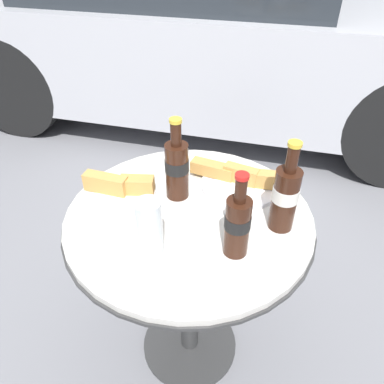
{
  "coord_description": "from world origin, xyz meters",
  "views": [
    {
      "loc": [
        0.22,
        -0.78,
        1.38
      ],
      "look_at": [
        0.0,
        0.04,
        0.74
      ],
      "focal_mm": 35.0,
      "sensor_mm": 36.0,
      "label": 1
    }
  ],
  "objects_px": {
    "bistro_table": "(189,249)",
    "cola_bottle_left": "(285,196)",
    "lunch_plate_far": "(120,190)",
    "parked_car": "(211,28)",
    "cola_bottle_center": "(237,224)",
    "lunch_plate_near": "(241,180)",
    "drinking_glass": "(150,229)",
    "cola_bottle_right": "(177,167)"
  },
  "relations": [
    {
      "from": "cola_bottle_left",
      "to": "bistro_table",
      "type": "bearing_deg",
      "value": -177.03
    },
    {
      "from": "lunch_plate_far",
      "to": "bistro_table",
      "type": "bearing_deg",
      "value": -6.69
    },
    {
      "from": "cola_bottle_left",
      "to": "drinking_glass",
      "type": "bearing_deg",
      "value": -150.27
    },
    {
      "from": "bistro_table",
      "to": "cola_bottle_center",
      "type": "xyz_separation_m",
      "value": [
        0.15,
        -0.11,
        0.24
      ]
    },
    {
      "from": "bistro_table",
      "to": "drinking_glass",
      "type": "height_order",
      "value": "drinking_glass"
    },
    {
      "from": "drinking_glass",
      "to": "lunch_plate_near",
      "type": "distance_m",
      "value": 0.38
    },
    {
      "from": "lunch_plate_far",
      "to": "parked_car",
      "type": "height_order",
      "value": "parked_car"
    },
    {
      "from": "bistro_table",
      "to": "cola_bottle_left",
      "type": "bearing_deg",
      "value": 2.97
    },
    {
      "from": "cola_bottle_left",
      "to": "drinking_glass",
      "type": "distance_m",
      "value": 0.36
    },
    {
      "from": "cola_bottle_center",
      "to": "drinking_glass",
      "type": "bearing_deg",
      "value": -166.18
    },
    {
      "from": "cola_bottle_right",
      "to": "cola_bottle_center",
      "type": "bearing_deg",
      "value": -42.02
    },
    {
      "from": "cola_bottle_left",
      "to": "cola_bottle_center",
      "type": "relative_size",
      "value": 1.11
    },
    {
      "from": "lunch_plate_far",
      "to": "cola_bottle_right",
      "type": "bearing_deg",
      "value": 16.21
    },
    {
      "from": "cola_bottle_right",
      "to": "parked_car",
      "type": "bearing_deg",
      "value": 99.8
    },
    {
      "from": "drinking_glass",
      "to": "parked_car",
      "type": "height_order",
      "value": "parked_car"
    },
    {
      "from": "cola_bottle_center",
      "to": "cola_bottle_left",
      "type": "bearing_deg",
      "value": 50.68
    },
    {
      "from": "cola_bottle_center",
      "to": "cola_bottle_right",
      "type": "bearing_deg",
      "value": 137.98
    },
    {
      "from": "bistro_table",
      "to": "lunch_plate_far",
      "type": "bearing_deg",
      "value": 173.31
    },
    {
      "from": "cola_bottle_center",
      "to": "bistro_table",
      "type": "bearing_deg",
      "value": 143.44
    },
    {
      "from": "lunch_plate_near",
      "to": "cola_bottle_left",
      "type": "bearing_deg",
      "value": -49.68
    },
    {
      "from": "cola_bottle_center",
      "to": "drinking_glass",
      "type": "xyz_separation_m",
      "value": [
        -0.21,
        -0.05,
        -0.02
      ]
    },
    {
      "from": "cola_bottle_center",
      "to": "parked_car",
      "type": "relative_size",
      "value": 0.06
    },
    {
      "from": "cola_bottle_right",
      "to": "cola_bottle_center",
      "type": "xyz_separation_m",
      "value": [
        0.21,
        -0.19,
        -0.01
      ]
    },
    {
      "from": "bistro_table",
      "to": "cola_bottle_right",
      "type": "relative_size",
      "value": 2.83
    },
    {
      "from": "cola_bottle_left",
      "to": "cola_bottle_center",
      "type": "xyz_separation_m",
      "value": [
        -0.1,
        -0.13,
        -0.01
      ]
    },
    {
      "from": "cola_bottle_left",
      "to": "parked_car",
      "type": "bearing_deg",
      "value": 107.22
    },
    {
      "from": "bistro_table",
      "to": "cola_bottle_center",
      "type": "bearing_deg",
      "value": -36.56
    },
    {
      "from": "cola_bottle_center",
      "to": "drinking_glass",
      "type": "relative_size",
      "value": 1.53
    },
    {
      "from": "cola_bottle_center",
      "to": "lunch_plate_near",
      "type": "relative_size",
      "value": 0.73
    },
    {
      "from": "drinking_glass",
      "to": "lunch_plate_far",
      "type": "bearing_deg",
      "value": 131.39
    },
    {
      "from": "cola_bottle_left",
      "to": "lunch_plate_near",
      "type": "distance_m",
      "value": 0.22
    },
    {
      "from": "cola_bottle_right",
      "to": "bistro_table",
      "type": "bearing_deg",
      "value": -53.22
    },
    {
      "from": "parked_car",
      "to": "cola_bottle_left",
      "type": "bearing_deg",
      "value": -72.78
    },
    {
      "from": "drinking_glass",
      "to": "parked_car",
      "type": "relative_size",
      "value": 0.04
    },
    {
      "from": "bistro_table",
      "to": "lunch_plate_far",
      "type": "relative_size",
      "value": 3.32
    },
    {
      "from": "bistro_table",
      "to": "lunch_plate_far",
      "type": "xyz_separation_m",
      "value": [
        -0.22,
        0.03,
        0.17
      ]
    },
    {
      "from": "cola_bottle_left",
      "to": "lunch_plate_near",
      "type": "xyz_separation_m",
      "value": [
        -0.13,
        0.16,
        -0.08
      ]
    },
    {
      "from": "cola_bottle_center",
      "to": "lunch_plate_far",
      "type": "height_order",
      "value": "cola_bottle_center"
    },
    {
      "from": "cola_bottle_left",
      "to": "lunch_plate_far",
      "type": "distance_m",
      "value": 0.48
    },
    {
      "from": "bistro_table",
      "to": "lunch_plate_near",
      "type": "xyz_separation_m",
      "value": [
        0.12,
        0.17,
        0.17
      ]
    },
    {
      "from": "drinking_glass",
      "to": "cola_bottle_center",
      "type": "bearing_deg",
      "value": 13.82
    },
    {
      "from": "cola_bottle_right",
      "to": "cola_bottle_left",
      "type": "bearing_deg",
      "value": -11.09
    }
  ]
}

